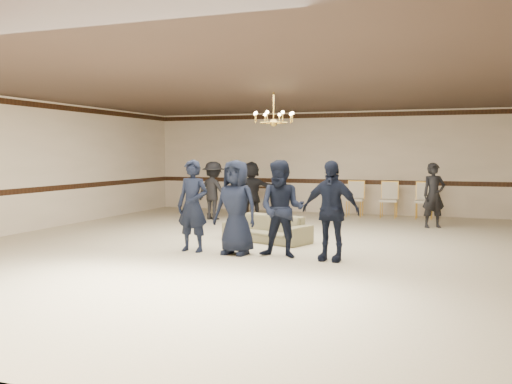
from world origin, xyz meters
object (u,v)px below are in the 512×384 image
Objects in this scene: boy_c at (282,209)px; console_table at (262,199)px; adult_left at (213,191)px; adult_right at (434,195)px; adult_mid at (251,190)px; boy_b at (236,207)px; chandelier at (274,108)px; boy_a at (193,206)px; boy_d at (330,211)px; settee at (267,228)px; banquet_chair_left at (355,199)px; banquet_chair_mid at (389,200)px; banquet_chair_right at (424,201)px.

boy_c reaches higher than console_table.
adult_right is (6.00, 0.30, 0.00)m from adult_left.
adult_mid is 1.67× the size of console_table.
chandelier is at bearing 91.86° from boy_b.
chandelier is 2.89m from boy_a.
boy_d is at bearing -68.20° from console_table.
boy_d reaches higher than adult_left.
chandelier reaches higher than boy_b.
adult_right is (3.18, 3.39, -2.05)m from chandelier.
adult_mid is at bearing 116.91° from chandelier.
adult_right reaches higher than settee.
adult_left is 6.01m from adult_right.
boy_a reaches higher than settee.
adult_right is at bearing 66.97° from settee.
boy_d is (1.80, 0.00, 0.00)m from boy_b.
banquet_chair_left reaches higher than console_table.
adult_right is at bearing 46.87° from chandelier.
console_table is at bearing 123.60° from boy_d.
boy_c is 5.75m from adult_right.
adult_right is at bearing -27.04° from console_table.
banquet_chair_left is at bearing -179.27° from banquet_chair_mid.
boy_a is 1.79× the size of console_table.
adult_right reaches higher than banquet_chair_left.
banquet_chair_left is (1.87, 7.07, -0.37)m from boy_a.
banquet_chair_right is (2.97, 7.07, -0.37)m from boy_b.
adult_left is at bearing 138.25° from boy_d.
boy_a is at bearing -87.15° from console_table.
banquet_chair_right is 1.06× the size of console_table.
adult_left and adult_mid have the same top height.
banquet_chair_mid is (1.97, 7.07, -0.37)m from boy_b.
boy_a and boy_b have the same top height.
adult_left reaches higher than banquet_chair_mid.
boy_b is at bearing -108.49° from banquet_chair_right.
adult_left is 1.58× the size of banquet_chair_right.
settee is at bearing -103.64° from banquet_chair_left.
chandelier is 0.57× the size of adult_right.
boy_d is 8.23m from console_table.
boy_d is at bearing 147.35° from adult_left.
boy_b is at bearing 133.61° from adult_left.
boy_c reaches higher than settee.
boy_a is at bearing -158.19° from adult_right.
adult_left is 1.00× the size of adult_right.
console_table is at bearing 111.65° from chandelier.
chandelier is 4.66m from adult_left.
boy_c is 6.08m from adult_left.
boy_d is at bearing 6.21° from boy_b.
boy_c reaches higher than banquet_chair_left.
settee is (-0.86, 1.65, -0.61)m from boy_c.
banquet_chair_right is (1.00, 0.00, 0.00)m from banquet_chair_mid.
boy_a is 5.23m from adult_left.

